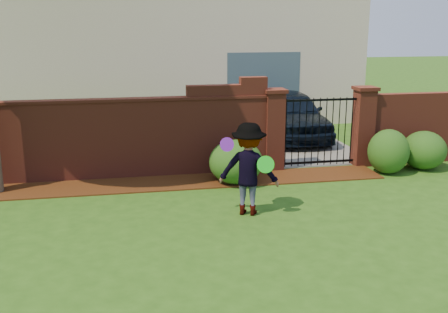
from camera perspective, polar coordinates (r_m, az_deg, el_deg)
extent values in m
cube|color=#285214|center=(8.19, -3.26, -9.84)|extent=(80.00, 80.00, 0.01)
cube|color=#381A0A|center=(11.25, -10.37, -3.08)|extent=(11.10, 1.08, 0.03)
cube|color=maroon|center=(11.74, -16.47, 1.51)|extent=(8.70, 0.25, 1.70)
cube|color=maroon|center=(11.72, 0.30, 7.06)|extent=(1.80, 0.25, 0.30)
cube|color=maroon|center=(11.83, 3.19, 8.22)|extent=(0.60, 0.25, 0.16)
cube|color=maroon|center=(11.58, -16.78, 5.75)|extent=(8.70, 0.31, 0.06)
cube|color=maroon|center=(13.91, 22.28, 2.98)|extent=(4.00, 0.25, 1.70)
cube|color=maroon|center=(12.14, 5.40, 2.70)|extent=(0.42, 0.42, 1.80)
cube|color=maroon|center=(11.99, 5.51, 7.11)|extent=(0.50, 0.50, 0.08)
cube|color=maroon|center=(12.92, 14.83, 3.00)|extent=(0.42, 0.42, 1.80)
cube|color=maroon|center=(12.78, 15.10, 7.13)|extent=(0.50, 0.50, 0.08)
cylinder|color=black|center=(12.23, 6.71, 2.52)|extent=(0.02, 0.02, 1.60)
cylinder|color=black|center=(12.28, 7.43, 2.55)|extent=(0.02, 0.02, 1.60)
cylinder|color=black|center=(12.33, 8.14, 2.57)|extent=(0.02, 0.02, 1.60)
cylinder|color=black|center=(12.39, 8.85, 2.59)|extent=(0.02, 0.02, 1.60)
cylinder|color=black|center=(12.44, 9.55, 2.62)|extent=(0.02, 0.02, 1.60)
cylinder|color=black|center=(12.50, 10.25, 2.64)|extent=(0.02, 0.02, 1.60)
cylinder|color=black|center=(12.56, 10.94, 2.66)|extent=(0.02, 0.02, 1.60)
cylinder|color=black|center=(12.62, 11.62, 2.69)|extent=(0.02, 0.02, 1.60)
cylinder|color=black|center=(12.68, 12.30, 2.71)|extent=(0.02, 0.02, 1.60)
cylinder|color=black|center=(12.74, 12.97, 2.73)|extent=(0.02, 0.02, 1.60)
cylinder|color=black|center=(12.81, 13.64, 2.75)|extent=(0.02, 0.02, 1.60)
cube|color=black|center=(12.67, 10.10, -0.59)|extent=(1.78, 0.03, 0.05)
cube|color=black|center=(12.37, 10.41, 6.04)|extent=(1.78, 0.03, 0.05)
cube|color=slate|center=(16.38, 5.14, 2.59)|extent=(3.20, 8.00, 0.01)
cube|color=beige|center=(19.51, -5.27, 13.36)|extent=(12.00, 6.00, 6.00)
cube|color=#384C5B|center=(17.18, 4.27, 7.21)|extent=(2.40, 0.12, 2.40)
imported|color=black|center=(15.43, 7.38, 4.45)|extent=(1.74, 4.18, 1.41)
ellipsoid|color=#174715|center=(11.14, 1.30, -0.59)|extent=(1.15, 1.15, 0.94)
ellipsoid|color=#174715|center=(12.43, 17.38, 0.52)|extent=(0.92, 0.92, 1.01)
ellipsoid|color=#174715|center=(13.08, 20.85, 0.64)|extent=(1.01, 1.01, 0.90)
imported|color=gray|center=(9.27, 2.62, -1.41)|extent=(1.23, 0.99, 1.66)
cylinder|color=purple|center=(8.98, 0.32, 1.31)|extent=(0.25, 0.10, 0.25)
cylinder|color=#1AC51F|center=(9.04, 4.53, -0.86)|extent=(0.31, 0.15, 0.30)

